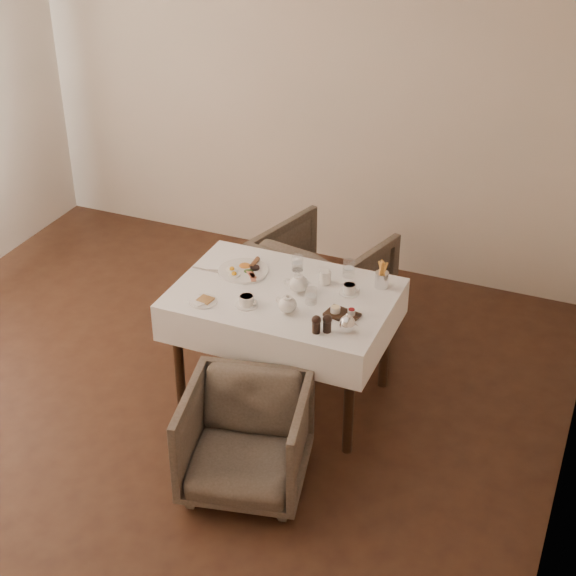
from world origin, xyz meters
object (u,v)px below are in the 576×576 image
(armchair_near, at_px, (245,440))
(breakfast_plate, at_px, (244,270))
(table, at_px, (284,309))
(teapot_centre, at_px, (299,282))
(armchair_far, at_px, (323,281))

(armchair_near, relative_size, breakfast_plate, 2.17)
(armchair_near, height_order, breakfast_plate, breakfast_plate)
(armchair_near, bearing_deg, breakfast_plate, 102.70)
(table, distance_m, breakfast_plate, 0.37)
(table, distance_m, teapot_centre, 0.20)
(armchair_near, bearing_deg, armchair_far, 84.20)
(table, distance_m, armchair_near, 0.88)
(armchair_near, distance_m, armchair_far, 1.67)
(armchair_far, xyz_separation_m, breakfast_plate, (-0.25, -0.73, 0.41))
(armchair_far, xyz_separation_m, teapot_centre, (0.15, -0.82, 0.46))
(armchair_far, bearing_deg, armchair_near, 112.20)
(table, height_order, teapot_centre, teapot_centre)
(table, bearing_deg, breakfast_plate, 157.67)
(armchair_near, xyz_separation_m, breakfast_plate, (-0.43, 0.93, 0.46))
(table, height_order, armchair_far, table)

